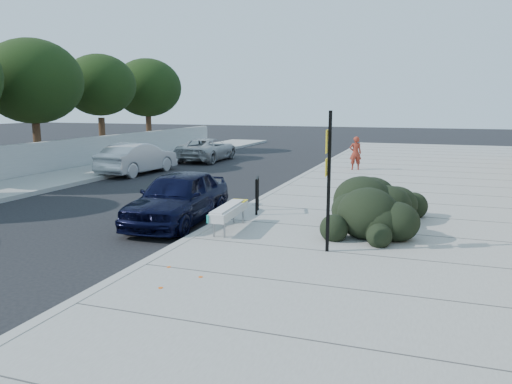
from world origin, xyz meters
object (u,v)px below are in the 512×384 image
at_px(sedan_navy, 178,197).
at_px(bike_rack, 257,191).
at_px(bench, 229,211).
at_px(sign_post, 328,174).
at_px(pedestrian, 355,153).
at_px(suv_silver, 207,149).
at_px(wagon_silver, 138,158).

bearing_deg(sedan_navy, bike_rack, 33.94).
bearing_deg(bike_rack, bench, -105.60).
relative_size(sign_post, pedestrian, 1.88).
relative_size(bench, suv_silver, 0.42).
relative_size(sedan_navy, suv_silver, 0.90).
relative_size(sedan_navy, pedestrian, 2.71).
relative_size(bench, bike_rack, 1.95).
xyz_separation_m(wagon_silver, pedestrian, (9.36, 3.61, 0.21)).
height_order(bike_rack, wagon_silver, wagon_silver).
distance_m(sign_post, sedan_navy, 4.80).
bearing_deg(bike_rack, wagon_silver, 124.98).
xyz_separation_m(bench, bike_rack, (0.00, 2.06, 0.14)).
bearing_deg(sign_post, suv_silver, 117.37).
bearing_deg(sign_post, bike_rack, 125.10).
bearing_deg(sedan_navy, suv_silver, 108.53).
height_order(sign_post, sedan_navy, sign_post).
xyz_separation_m(sign_post, wagon_silver, (-10.69, 9.74, -1.06)).
bearing_deg(pedestrian, suv_silver, -35.00).
height_order(sedan_navy, wagon_silver, wagon_silver).
distance_m(sedan_navy, pedestrian, 12.01).
bearing_deg(bike_rack, sign_post, -65.35).
relative_size(bike_rack, suv_silver, 0.22).
height_order(sign_post, suv_silver, sign_post).
bearing_deg(suv_silver, sedan_navy, 110.67).
bearing_deg(wagon_silver, pedestrian, -154.20).
bearing_deg(wagon_silver, bench, 137.55).
distance_m(sign_post, pedestrian, 13.44).
distance_m(wagon_silver, suv_silver, 5.87).
xyz_separation_m(sedan_navy, wagon_silver, (-6.33, 8.02, 0.00)).
relative_size(wagon_silver, suv_silver, 0.94).
relative_size(sign_post, sedan_navy, 0.69).
bearing_deg(bike_rack, suv_silver, 104.78).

